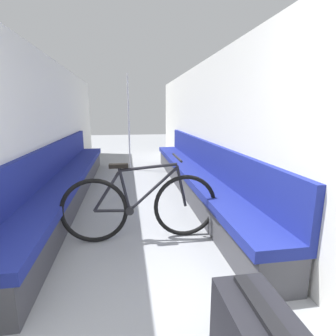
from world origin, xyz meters
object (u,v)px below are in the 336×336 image
object	(u,v)px
bench_seat_row_left	(68,181)
bench_seat_row_right	(195,176)
grab_pole_near	(129,125)
bicycle	(141,206)

from	to	relation	value
bench_seat_row_left	bench_seat_row_right	distance (m)	2.10
grab_pole_near	bench_seat_row_left	bearing A→B (deg)	-117.40
bicycle	grab_pole_near	distance (m)	3.58
grab_pole_near	bench_seat_row_right	bearing A→B (deg)	-61.27
bench_seat_row_left	bicycle	distance (m)	1.89
bench_seat_row_right	bench_seat_row_left	bearing A→B (deg)	180.00
bench_seat_row_left	bicycle	world-z (taller)	bicycle
bench_seat_row_left	grab_pole_near	distance (m)	2.35
bench_seat_row_right	grab_pole_near	xyz separation A→B (m)	(-1.08, 1.97, 0.79)
bench_seat_row_right	bicycle	xyz separation A→B (m)	(-1.01, -1.55, 0.09)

